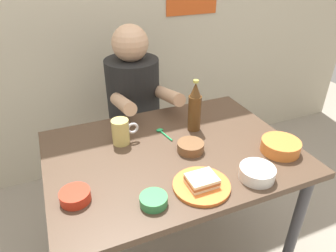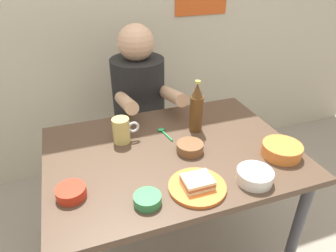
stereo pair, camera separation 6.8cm
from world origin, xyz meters
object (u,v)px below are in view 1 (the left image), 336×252
(plate_orange, at_px, (201,186))
(beer_mug, at_px, (121,132))
(dining_table, at_px, (172,167))
(beer_bottle, at_px, (195,108))
(sandwich, at_px, (202,181))
(stool, at_px, (137,148))
(soup_bowl_orange, at_px, (281,146))
(person_seated, at_px, (134,93))

(plate_orange, relative_size, beer_mug, 1.75)
(dining_table, relative_size, beer_bottle, 4.20)
(beer_mug, bearing_deg, dining_table, -37.86)
(sandwich, relative_size, beer_mug, 0.87)
(stool, relative_size, plate_orange, 2.05)
(sandwich, xyz_separation_m, soup_bowl_orange, (0.43, 0.07, -0.00))
(beer_mug, distance_m, soup_bowl_orange, 0.72)
(person_seated, distance_m, soup_bowl_orange, 0.92)
(person_seated, height_order, plate_orange, person_seated)
(beer_mug, xyz_separation_m, soup_bowl_orange, (0.63, -0.34, -0.03))
(dining_table, height_order, stool, dining_table)
(plate_orange, relative_size, sandwich, 2.00)
(dining_table, distance_m, soup_bowl_orange, 0.49)
(person_seated, distance_m, beer_mug, 0.51)
(person_seated, relative_size, plate_orange, 3.27)
(stool, bearing_deg, person_seated, -90.00)
(stool, xyz_separation_m, plate_orange, (-0.01, -0.90, 0.40))
(beer_mug, bearing_deg, plate_orange, -64.63)
(dining_table, relative_size, plate_orange, 5.00)
(dining_table, height_order, sandwich, sandwich)
(beer_bottle, distance_m, soup_bowl_orange, 0.43)
(person_seated, distance_m, sandwich, 0.88)
(dining_table, xyz_separation_m, plate_orange, (0.01, -0.27, 0.10))
(plate_orange, bearing_deg, sandwich, 90.90)
(dining_table, relative_size, sandwich, 10.00)
(dining_table, relative_size, stool, 2.44)
(dining_table, bearing_deg, stool, 88.91)
(beer_mug, height_order, beer_bottle, beer_bottle)
(dining_table, bearing_deg, soup_bowl_orange, -23.61)
(person_seated, height_order, soup_bowl_orange, person_seated)
(sandwich, distance_m, beer_mug, 0.46)
(dining_table, distance_m, stool, 0.70)
(stool, xyz_separation_m, beer_bottle, (0.16, -0.50, 0.51))
(stool, bearing_deg, dining_table, -91.09)
(beer_bottle, bearing_deg, soup_bowl_orange, -50.51)
(dining_table, xyz_separation_m, soup_bowl_orange, (0.44, -0.19, 0.12))
(soup_bowl_orange, bearing_deg, dining_table, 156.39)
(beer_bottle, bearing_deg, person_seated, 108.31)
(stool, height_order, plate_orange, plate_orange)
(soup_bowl_orange, bearing_deg, beer_bottle, 129.49)
(person_seated, relative_size, sandwich, 6.54)
(dining_table, distance_m, plate_orange, 0.28)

